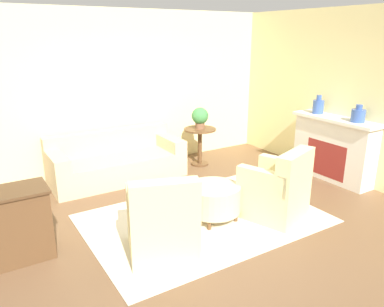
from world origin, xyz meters
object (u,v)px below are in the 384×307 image
at_px(couch, 116,162).
at_px(armchair_left, 162,224).
at_px(potted_plant_on_side_table, 200,117).
at_px(ottoman_table, 214,198).
at_px(side_table, 200,140).
at_px(vase_mantel_far, 358,115).
at_px(vase_mantel_near, 318,106).
at_px(armchair_right, 277,191).

xyz_separation_m(couch, armchair_left, (-0.42, -2.50, 0.09)).
bearing_deg(potted_plant_on_side_table, ottoman_table, -118.28).
bearing_deg(side_table, couch, 174.64).
xyz_separation_m(ottoman_table, side_table, (1.06, 1.97, 0.18)).
distance_m(armchair_left, vase_mantel_far, 3.61).
relative_size(couch, side_table, 3.15).
bearing_deg(side_table, vase_mantel_near, -43.10).
distance_m(armchair_left, side_table, 3.10).
relative_size(armchair_left, ottoman_table, 1.35).
bearing_deg(ottoman_table, potted_plant_on_side_table, 61.72).
xyz_separation_m(vase_mantel_near, potted_plant_on_side_table, (-1.50, 1.41, -0.27)).
bearing_deg(vase_mantel_far, potted_plant_on_side_table, 124.57).
xyz_separation_m(armchair_right, vase_mantel_far, (1.80, 0.17, 0.80)).
bearing_deg(couch, potted_plant_on_side_table, -5.36).
bearing_deg(vase_mantel_near, couch, 153.35).
distance_m(armchair_right, vase_mantel_near, 2.19).
distance_m(armchair_right, vase_mantel_far, 1.98).
bearing_deg(vase_mantel_near, armchair_left, -165.02).
bearing_deg(armchair_right, potted_plant_on_side_table, 82.77).
bearing_deg(armchair_right, couch, 117.51).
relative_size(couch, armchair_left, 2.31).
distance_m(armchair_right, side_table, 2.37).
relative_size(ottoman_table, vase_mantel_near, 2.23).
bearing_deg(armchair_right, vase_mantel_near, 27.63).
bearing_deg(potted_plant_on_side_table, couch, 174.64).
distance_m(armchair_right, ottoman_table, 0.85).
relative_size(side_table, vase_mantel_near, 2.22).
bearing_deg(vase_mantel_near, armchair_right, -152.37).
bearing_deg(couch, vase_mantel_near, -26.65).
relative_size(armchair_left, armchair_right, 1.00).
height_order(armchair_left, side_table, armchair_left).
xyz_separation_m(armchair_left, vase_mantel_far, (3.52, 0.17, 0.80)).
bearing_deg(vase_mantel_far, armchair_right, -174.66).
bearing_deg(side_table, armchair_right, -97.23).
relative_size(armchair_left, vase_mantel_far, 3.50).
bearing_deg(vase_mantel_far, armchair_left, -177.27).
height_order(armchair_left, potted_plant_on_side_table, potted_plant_on_side_table).
bearing_deg(side_table, potted_plant_on_side_table, 0.00).
relative_size(ottoman_table, potted_plant_on_side_table, 1.79).
distance_m(vase_mantel_near, potted_plant_on_side_table, 2.07).
relative_size(armchair_right, vase_mantel_near, 3.01).
bearing_deg(armchair_right, ottoman_table, 153.27).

